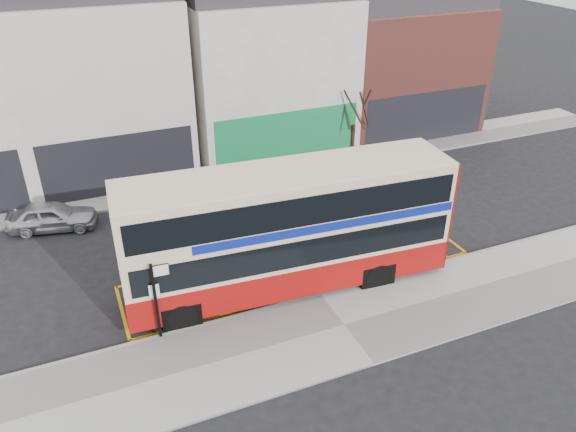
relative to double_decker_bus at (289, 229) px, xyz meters
name	(u,v)px	position (x,y,z in m)	size (l,w,h in m)	color
ground	(316,291)	(0.80, -0.76, -2.54)	(120.00, 120.00, 0.00)	black
pavement	(344,326)	(0.80, -3.06, -2.46)	(40.00, 4.00, 0.15)	#9D9C95
kerb	(320,295)	(0.80, -1.14, -2.46)	(40.00, 0.15, 0.15)	gray
far_pavement	(229,176)	(0.80, 10.24, -2.46)	(50.00, 3.00, 0.15)	#9D9C95
road_markings	(299,269)	(0.80, 0.84, -2.53)	(14.00, 3.40, 0.01)	orange
terrace_left	(98,71)	(-4.70, 14.22, 2.78)	(8.00, 8.01, 11.80)	beige
terrace_green_shop	(261,59)	(4.30, 14.22, 2.53)	(9.00, 8.01, 11.30)	silver
terrace_right	(395,54)	(13.30, 14.22, 2.03)	(9.00, 8.01, 10.30)	brown
double_decker_bus	(289,229)	(0.00, 0.00, 0.00)	(12.25, 3.63, 4.83)	beige
bus_stop_post	(157,294)	(-5.14, -1.16, -0.63)	(0.72, 0.13, 2.91)	black
car_silver	(52,216)	(-8.14, 8.07, -1.89)	(1.54, 3.84, 1.31)	#B4B5B9
car_grey	(216,190)	(-0.62, 7.61, -1.86)	(1.44, 4.14, 1.37)	#45474D
car_white	(348,166)	(6.71, 7.73, -1.86)	(1.89, 4.65, 1.35)	silver
street_tree_right	(355,97)	(8.30, 10.21, 1.00)	(2.41, 2.41, 5.20)	#301C15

